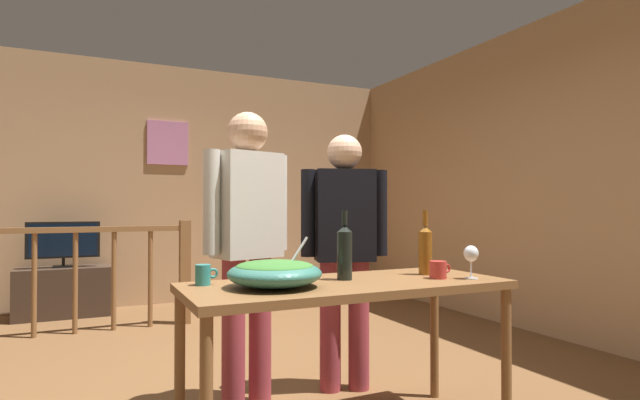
{
  "coord_description": "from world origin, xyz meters",
  "views": [
    {
      "loc": [
        -0.92,
        -2.83,
        1.12
      ],
      "look_at": [
        0.24,
        -0.36,
        1.17
      ],
      "focal_mm": 28.32,
      "sensor_mm": 36.0,
      "label": 1
    }
  ],
  "objects_px": {
    "mug_red": "(438,270)",
    "person_standing_right": "(345,240)",
    "stair_railing": "(81,267)",
    "wine_glass": "(471,255)",
    "framed_picture": "(168,143)",
    "salad_bowl": "(275,272)",
    "tv_console": "(63,292)",
    "mug_teal": "(203,275)",
    "flat_screen_tv": "(63,241)",
    "person_standing_left": "(247,232)",
    "wine_bottle_amber": "(425,249)",
    "wine_bottle_dark": "(345,251)",
    "serving_table": "(347,298)"
  },
  "relations": [
    {
      "from": "stair_railing",
      "to": "person_standing_left",
      "type": "relative_size",
      "value": 1.59
    },
    {
      "from": "wine_glass",
      "to": "person_standing_right",
      "type": "height_order",
      "value": "person_standing_right"
    },
    {
      "from": "flat_screen_tv",
      "to": "salad_bowl",
      "type": "relative_size",
      "value": 1.61
    },
    {
      "from": "salad_bowl",
      "to": "wine_glass",
      "type": "bearing_deg",
      "value": -9.76
    },
    {
      "from": "mug_red",
      "to": "person_standing_right",
      "type": "xyz_separation_m",
      "value": [
        -0.16,
        0.71,
        0.11
      ]
    },
    {
      "from": "person_standing_left",
      "to": "stair_railing",
      "type": "bearing_deg",
      "value": -85.97
    },
    {
      "from": "framed_picture",
      "to": "wine_bottle_amber",
      "type": "height_order",
      "value": "framed_picture"
    },
    {
      "from": "wine_bottle_amber",
      "to": "mug_red",
      "type": "relative_size",
      "value": 2.81
    },
    {
      "from": "wine_bottle_dark",
      "to": "person_standing_left",
      "type": "height_order",
      "value": "person_standing_left"
    },
    {
      "from": "wine_bottle_amber",
      "to": "person_standing_left",
      "type": "xyz_separation_m",
      "value": [
        -0.82,
        0.56,
        0.08
      ]
    },
    {
      "from": "stair_railing",
      "to": "wine_glass",
      "type": "xyz_separation_m",
      "value": [
        1.78,
        -3.04,
        0.29
      ]
    },
    {
      "from": "wine_bottle_dark",
      "to": "person_standing_left",
      "type": "xyz_separation_m",
      "value": [
        -0.33,
        0.55,
        0.08
      ]
    },
    {
      "from": "stair_railing",
      "to": "salad_bowl",
      "type": "xyz_separation_m",
      "value": [
        0.8,
        -2.87,
        0.24
      ]
    },
    {
      "from": "tv_console",
      "to": "flat_screen_tv",
      "type": "distance_m",
      "value": 0.53
    },
    {
      "from": "framed_picture",
      "to": "wine_bottle_amber",
      "type": "xyz_separation_m",
      "value": [
        0.76,
        -3.94,
        -0.99
      ]
    },
    {
      "from": "framed_picture",
      "to": "salad_bowl",
      "type": "relative_size",
      "value": 1.21
    },
    {
      "from": "mug_red",
      "to": "mug_teal",
      "type": "relative_size",
      "value": 1.15
    },
    {
      "from": "stair_railing",
      "to": "mug_red",
      "type": "distance_m",
      "value": 3.39
    },
    {
      "from": "framed_picture",
      "to": "person_standing_right",
      "type": "bearing_deg",
      "value": -80.41
    },
    {
      "from": "tv_console",
      "to": "mug_teal",
      "type": "height_order",
      "value": "mug_teal"
    },
    {
      "from": "mug_teal",
      "to": "wine_glass",
      "type": "bearing_deg",
      "value": -16.22
    },
    {
      "from": "wine_glass",
      "to": "wine_bottle_amber",
      "type": "height_order",
      "value": "wine_bottle_amber"
    },
    {
      "from": "framed_picture",
      "to": "mug_teal",
      "type": "xyz_separation_m",
      "value": [
        -0.4,
        -3.81,
        -1.08
      ]
    },
    {
      "from": "serving_table",
      "to": "wine_glass",
      "type": "height_order",
      "value": "wine_glass"
    },
    {
      "from": "framed_picture",
      "to": "mug_red",
      "type": "distance_m",
      "value": 4.3
    },
    {
      "from": "wine_bottle_amber",
      "to": "mug_red",
      "type": "bearing_deg",
      "value": -102.05
    },
    {
      "from": "salad_bowl",
      "to": "wine_glass",
      "type": "distance_m",
      "value": 1.0
    },
    {
      "from": "person_standing_left",
      "to": "person_standing_right",
      "type": "bearing_deg",
      "value": 163.06
    },
    {
      "from": "serving_table",
      "to": "salad_bowl",
      "type": "height_order",
      "value": "salad_bowl"
    },
    {
      "from": "mug_teal",
      "to": "person_standing_left",
      "type": "height_order",
      "value": "person_standing_left"
    },
    {
      "from": "serving_table",
      "to": "wine_glass",
      "type": "distance_m",
      "value": 0.67
    },
    {
      "from": "wine_glass",
      "to": "person_standing_right",
      "type": "distance_m",
      "value": 0.85
    },
    {
      "from": "framed_picture",
      "to": "wine_glass",
      "type": "height_order",
      "value": "framed_picture"
    },
    {
      "from": "stair_railing",
      "to": "wine_bottle_dark",
      "type": "height_order",
      "value": "wine_bottle_dark"
    },
    {
      "from": "flat_screen_tv",
      "to": "person_standing_left",
      "type": "bearing_deg",
      "value": -71.41
    },
    {
      "from": "wine_glass",
      "to": "mug_red",
      "type": "bearing_deg",
      "value": 149.14
    },
    {
      "from": "flat_screen_tv",
      "to": "wine_glass",
      "type": "bearing_deg",
      "value": -63.13
    },
    {
      "from": "salad_bowl",
      "to": "person_standing_right",
      "type": "xyz_separation_m",
      "value": [
        0.69,
        0.63,
        0.09
      ]
    },
    {
      "from": "tv_console",
      "to": "wine_bottle_amber",
      "type": "height_order",
      "value": "wine_bottle_amber"
    },
    {
      "from": "framed_picture",
      "to": "salad_bowl",
      "type": "xyz_separation_m",
      "value": [
        -0.12,
        -4.01,
        -1.06
      ]
    },
    {
      "from": "person_standing_right",
      "to": "tv_console",
      "type": "bearing_deg",
      "value": -44.89
    },
    {
      "from": "wine_glass",
      "to": "mug_teal",
      "type": "relative_size",
      "value": 1.58
    },
    {
      "from": "stair_railing",
      "to": "tv_console",
      "type": "distance_m",
      "value": 0.93
    },
    {
      "from": "stair_railing",
      "to": "mug_teal",
      "type": "relative_size",
      "value": 24.89
    },
    {
      "from": "framed_picture",
      "to": "tv_console",
      "type": "relative_size",
      "value": 0.57
    },
    {
      "from": "wine_glass",
      "to": "person_standing_right",
      "type": "bearing_deg",
      "value": 110.51
    },
    {
      "from": "stair_railing",
      "to": "wine_glass",
      "type": "distance_m",
      "value": 3.54
    },
    {
      "from": "mug_red",
      "to": "person_standing_right",
      "type": "bearing_deg",
      "value": 102.53
    },
    {
      "from": "stair_railing",
      "to": "serving_table",
      "type": "xyz_separation_m",
      "value": [
        1.17,
        -2.86,
        0.1
      ]
    },
    {
      "from": "person_standing_left",
      "to": "wine_bottle_amber",
      "type": "bearing_deg",
      "value": 128.45
    }
  ]
}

